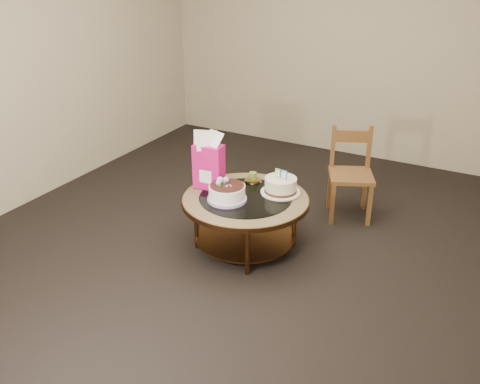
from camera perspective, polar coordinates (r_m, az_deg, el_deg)
The scene contains 8 objects.
ground at distance 4.45m, azimuth 0.57°, elevation -5.84°, with size 5.00×5.00×0.00m, color black.
room_walls at distance 3.89m, azimuth 0.67°, elevation 14.01°, with size 4.52×5.02×2.61m.
coffee_table at distance 4.27m, azimuth 0.59°, elevation -1.50°, with size 1.02×1.02×0.46m.
decorated_cake at distance 4.16m, azimuth -1.41°, elevation -0.15°, with size 0.31×0.31×0.18m.
cream_cake at distance 4.29m, azimuth 4.36°, elevation 0.67°, with size 0.32×0.32×0.20m.
gift_bag at distance 4.32m, azimuth -3.36°, elevation 3.36°, with size 0.25×0.19×0.48m.
pillar_candle at distance 4.49m, azimuth 1.38°, elevation 1.47°, with size 0.14×0.14×0.09m.
dining_chair at distance 4.88m, azimuth 11.72°, elevation 1.98°, with size 0.50×0.50×0.82m.
Camera 1 is at (1.78, -3.38, 2.30)m, focal length 40.00 mm.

